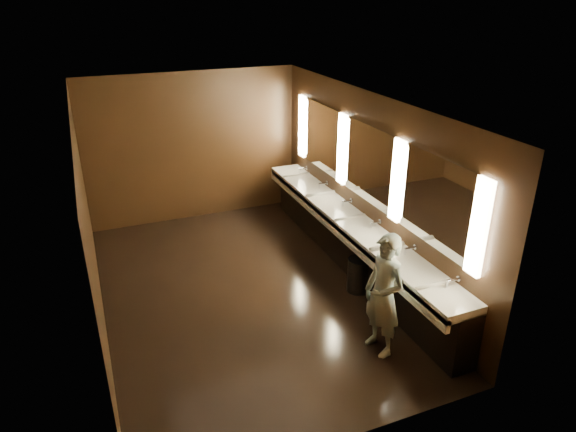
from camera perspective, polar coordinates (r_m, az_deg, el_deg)
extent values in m
plane|color=black|center=(7.78, -4.78, -8.31)|extent=(6.00, 6.00, 0.00)
cube|color=#2D2D2B|center=(6.71, -5.61, 12.31)|extent=(4.00, 6.00, 0.02)
cube|color=black|center=(9.88, -10.47, 7.51)|extent=(4.00, 0.02, 2.80)
cube|color=black|center=(4.70, 6.21, -12.11)|extent=(4.00, 0.02, 2.80)
cube|color=black|center=(6.87, -21.26, -1.32)|extent=(0.02, 6.00, 2.80)
cube|color=black|center=(7.90, 8.83, 3.37)|extent=(0.02, 6.00, 2.80)
cube|color=black|center=(8.21, 7.31, -3.29)|extent=(0.36, 5.40, 0.81)
cube|color=white|center=(7.98, 6.88, -0.58)|extent=(0.55, 5.40, 0.12)
cube|color=white|center=(7.90, 5.29, -1.39)|extent=(0.06, 5.40, 0.18)
cylinder|color=silver|center=(6.42, 17.91, -6.78)|extent=(0.18, 0.04, 0.04)
cylinder|color=silver|center=(7.02, 13.43, -3.47)|extent=(0.18, 0.04, 0.04)
cylinder|color=silver|center=(7.66, 9.71, -0.68)|extent=(0.18, 0.04, 0.04)
cylinder|color=silver|center=(8.36, 6.60, 1.66)|extent=(0.18, 0.04, 0.04)
cylinder|color=silver|center=(9.08, 3.96, 3.64)|extent=(0.18, 0.04, 0.04)
cylinder|color=silver|center=(9.83, 1.71, 5.31)|extent=(0.18, 0.04, 0.04)
cube|color=#FFECB8|center=(5.99, 20.46, -1.26)|extent=(0.06, 0.22, 1.15)
cube|color=white|center=(6.54, 15.99, 1.52)|extent=(0.03, 1.32, 1.15)
cube|color=#FFECB8|center=(7.13, 12.05, 3.82)|extent=(0.06, 0.23, 1.15)
cube|color=white|center=(7.77, 8.89, 5.77)|extent=(0.03, 1.32, 1.15)
cube|color=#FFECB8|center=(8.43, 6.03, 7.38)|extent=(0.06, 0.23, 1.15)
cube|color=white|center=(9.12, 3.75, 8.76)|extent=(0.03, 1.32, 1.15)
cube|color=#FFECB8|center=(9.81, 1.61, 9.91)|extent=(0.06, 0.22, 1.15)
imported|color=#8BC8D0|center=(6.30, 10.59, -8.66)|extent=(0.47, 0.63, 1.59)
cylinder|color=black|center=(7.72, 7.85, -6.49)|extent=(0.41, 0.41, 0.52)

